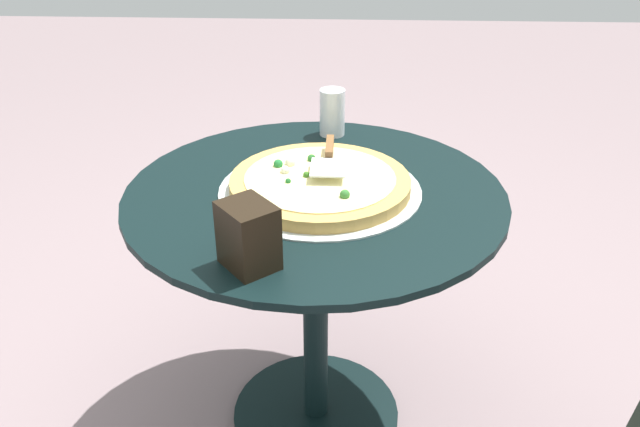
{
  "coord_description": "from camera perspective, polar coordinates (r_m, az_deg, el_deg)",
  "views": [
    {
      "loc": [
        1.35,
        0.07,
        1.4
      ],
      "look_at": [
        0.0,
        0.01,
        0.66
      ],
      "focal_mm": 36.88,
      "sensor_mm": 36.0,
      "label": 1
    }
  ],
  "objects": [
    {
      "name": "ground_plane",
      "position": [
        1.95,
        -0.35,
        -17.03
      ],
      "size": [
        10.0,
        10.0,
        0.0
      ],
      "primitive_type": "plane",
      "color": "gray"
    },
    {
      "name": "patio_table",
      "position": [
        1.61,
        -0.41,
        -3.87
      ],
      "size": [
        0.88,
        0.88,
        0.71
      ],
      "color": "black",
      "rests_on": "ground"
    },
    {
      "name": "pizza_on_tray",
      "position": [
        1.51,
        -0.02,
        2.54
      ],
      "size": [
        0.47,
        0.47,
        0.05
      ],
      "color": "silver",
      "rests_on": "patio_table"
    },
    {
      "name": "pizza_server",
      "position": [
        1.55,
        0.78,
        5.0
      ],
      "size": [
        0.21,
        0.08,
        0.02
      ],
      "color": "silver",
      "rests_on": "pizza_on_tray"
    },
    {
      "name": "drinking_cup",
      "position": [
        1.81,
        1.07,
        8.77
      ],
      "size": [
        0.07,
        0.07,
        0.13
      ],
      "primitive_type": "cylinder",
      "color": "silver",
      "rests_on": "patio_table"
    },
    {
      "name": "napkin_dispenser",
      "position": [
        1.22,
        -6.24,
        -1.95
      ],
      "size": [
        0.13,
        0.13,
        0.13
      ],
      "primitive_type": "cube",
      "rotation": [
        0.0,
        0.0,
        0.7
      ],
      "color": "black",
      "rests_on": "patio_table"
    }
  ]
}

